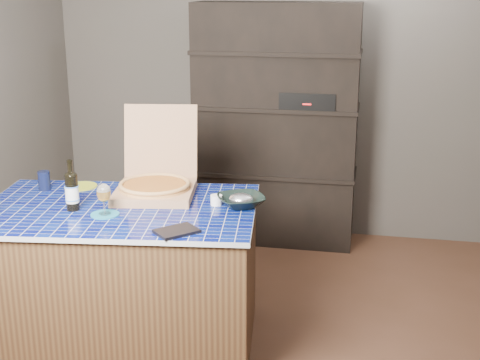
% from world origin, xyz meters
% --- Properties ---
extents(room, '(3.50, 3.50, 3.50)m').
position_xyz_m(room, '(0.00, 0.00, 1.25)').
color(room, '#513122').
rests_on(room, ground).
extents(shelving_unit, '(1.20, 0.41, 1.80)m').
position_xyz_m(shelving_unit, '(0.00, 1.53, 0.90)').
color(shelving_unit, black).
rests_on(shelving_unit, floor).
extents(kitchen_island, '(1.55, 1.09, 0.79)m').
position_xyz_m(kitchen_island, '(-0.59, -0.17, 0.40)').
color(kitchen_island, '#4D361E').
rests_on(kitchen_island, floor).
extents(pizza_box, '(0.50, 0.58, 0.46)m').
position_xyz_m(pizza_box, '(-0.46, 0.06, 0.86)').
color(pizza_box, '#A27453').
rests_on(pizza_box, kitchen_island).
extents(mead_bottle, '(0.07, 0.07, 0.27)m').
position_xyz_m(mead_bottle, '(-0.81, -0.27, 0.90)').
color(mead_bottle, black).
rests_on(mead_bottle, kitchen_island).
extents(teal_trivet, '(0.15, 0.15, 0.01)m').
position_xyz_m(teal_trivet, '(-0.61, -0.31, 0.80)').
color(teal_trivet, teal).
rests_on(teal_trivet, kitchen_island).
extents(wine_glass, '(0.07, 0.07, 0.16)m').
position_xyz_m(wine_glass, '(-0.61, -0.31, 0.91)').
color(wine_glass, white).
rests_on(wine_glass, teal_trivet).
extents(dvd_case, '(0.23, 0.23, 0.02)m').
position_xyz_m(dvd_case, '(-0.18, -0.48, 0.80)').
color(dvd_case, black).
rests_on(dvd_case, kitchen_island).
extents(bowl, '(0.33, 0.33, 0.06)m').
position_xyz_m(bowl, '(0.04, -0.04, 0.82)').
color(bowl, black).
rests_on(bowl, kitchen_island).
extents(foil_contents, '(0.13, 0.11, 0.06)m').
position_xyz_m(foil_contents, '(0.04, -0.04, 0.83)').
color(foil_contents, silver).
rests_on(foil_contents, bowl).
extents(white_jar, '(0.06, 0.06, 0.05)m').
position_xyz_m(white_jar, '(-0.09, -0.04, 0.82)').
color(white_jar, white).
rests_on(white_jar, kitchen_island).
extents(navy_cup, '(0.07, 0.07, 0.11)m').
position_xyz_m(navy_cup, '(-1.12, 0.04, 0.85)').
color(navy_cup, black).
rests_on(navy_cup, kitchen_island).
extents(green_trivet, '(0.19, 0.19, 0.01)m').
position_xyz_m(green_trivet, '(-0.94, 0.13, 0.80)').
color(green_trivet, '#A6B226').
rests_on(green_trivet, kitchen_island).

